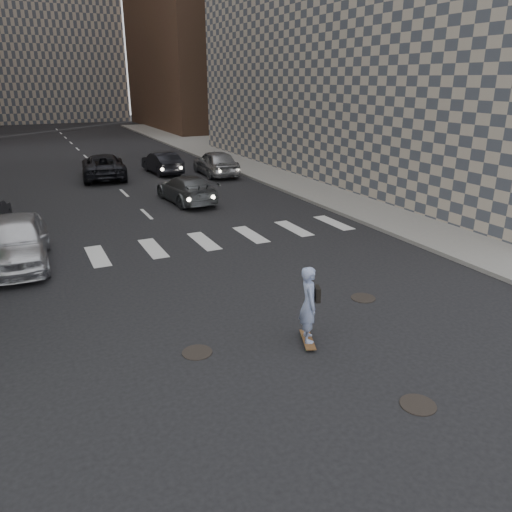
{
  "coord_description": "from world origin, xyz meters",
  "views": [
    {
      "loc": [
        -5.12,
        -8.44,
        5.95
      ],
      "look_at": [
        0.51,
        3.3,
        1.3
      ],
      "focal_mm": 35.0,
      "sensor_mm": 36.0,
      "label": 1
    }
  ],
  "objects_px": {
    "silver_sedan": "(16,241)",
    "skateboarder": "(309,304)",
    "traffic_car_d": "(216,163)",
    "traffic_car_e": "(162,163)",
    "traffic_car_b": "(186,189)",
    "traffic_car_c": "(103,166)"
  },
  "relations": [
    {
      "from": "traffic_car_c",
      "to": "traffic_car_e",
      "type": "xyz_separation_m",
      "value": [
        3.77,
        0.13,
        -0.06
      ]
    },
    {
      "from": "silver_sedan",
      "to": "traffic_car_e",
      "type": "xyz_separation_m",
      "value": [
        9.06,
        14.72,
        -0.14
      ]
    },
    {
      "from": "traffic_car_b",
      "to": "traffic_car_e",
      "type": "bearing_deg",
      "value": -101.36
    },
    {
      "from": "silver_sedan",
      "to": "traffic_car_e",
      "type": "relative_size",
      "value": 1.15
    },
    {
      "from": "skateboarder",
      "to": "traffic_car_b",
      "type": "bearing_deg",
      "value": 103.89
    },
    {
      "from": "traffic_car_c",
      "to": "traffic_car_e",
      "type": "bearing_deg",
      "value": -171.15
    },
    {
      "from": "silver_sedan",
      "to": "traffic_car_d",
      "type": "bearing_deg",
      "value": 50.32
    },
    {
      "from": "silver_sedan",
      "to": "traffic_car_b",
      "type": "bearing_deg",
      "value": 42.1
    },
    {
      "from": "traffic_car_d",
      "to": "traffic_car_e",
      "type": "distance_m",
      "value": 3.67
    },
    {
      "from": "skateboarder",
      "to": "traffic_car_c",
      "type": "relative_size",
      "value": 0.36
    },
    {
      "from": "skateboarder",
      "to": "traffic_car_b",
      "type": "distance_m",
      "value": 15.13
    },
    {
      "from": "silver_sedan",
      "to": "skateboarder",
      "type": "bearing_deg",
      "value": -51.46
    },
    {
      "from": "traffic_car_b",
      "to": "silver_sedan",
      "type": "bearing_deg",
      "value": 34.06
    },
    {
      "from": "skateboarder",
      "to": "traffic_car_c",
      "type": "bearing_deg",
      "value": 113.02
    },
    {
      "from": "traffic_car_b",
      "to": "traffic_car_c",
      "type": "bearing_deg",
      "value": -76.3
    },
    {
      "from": "traffic_car_c",
      "to": "traffic_car_e",
      "type": "relative_size",
      "value": 1.28
    },
    {
      "from": "skateboarder",
      "to": "traffic_car_e",
      "type": "height_order",
      "value": "skateboarder"
    },
    {
      "from": "silver_sedan",
      "to": "traffic_car_e",
      "type": "distance_m",
      "value": 17.29
    },
    {
      "from": "traffic_car_b",
      "to": "traffic_car_c",
      "type": "distance_m",
      "value": 8.8
    },
    {
      "from": "silver_sedan",
      "to": "traffic_car_c",
      "type": "relative_size",
      "value": 0.9
    },
    {
      "from": "traffic_car_b",
      "to": "traffic_car_d",
      "type": "bearing_deg",
      "value": -126.62
    },
    {
      "from": "traffic_car_d",
      "to": "traffic_car_e",
      "type": "relative_size",
      "value": 1.12
    }
  ]
}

